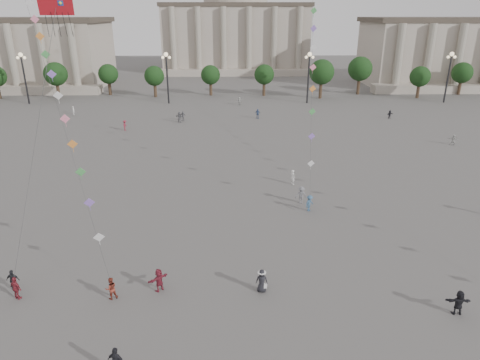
{
  "coord_description": "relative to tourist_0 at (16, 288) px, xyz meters",
  "views": [
    {
      "loc": [
        -1.16,
        -22.4,
        18.35
      ],
      "look_at": [
        -0.57,
        12.0,
        4.83
      ],
      "focal_mm": 32.0,
      "sensor_mm": 36.0,
      "label": 1
    }
  ],
  "objects": [
    {
      "name": "lamp_post_far_east",
      "position": [
        61.0,
        67.79,
        6.49
      ],
      "size": [
        2.0,
        0.9,
        10.65
      ],
      "color": "#262628",
      "rests_on": "ground"
    },
    {
      "name": "person_crowd_0",
      "position": [
        19.43,
        53.31,
        0.05
      ],
      "size": [
        1.14,
        0.7,
        1.81
      ],
      "primitive_type": "imported",
      "rotation": [
        0.0,
        0.0,
        0.26
      ],
      "color": "#354B77",
      "rests_on": "ground"
    },
    {
      "name": "person_crowd_7",
      "position": [
        47.52,
        35.94,
        -0.09
      ],
      "size": [
        1.51,
        0.83,
        1.55
      ],
      "primitive_type": "imported",
      "rotation": [
        0.0,
        0.0,
        2.87
      ],
      "color": "beige",
      "rests_on": "ground"
    },
    {
      "name": "person_crowd_6",
      "position": [
        21.82,
        15.43,
        0.06
      ],
      "size": [
        1.24,
        0.77,
        1.85
      ],
      "primitive_type": "imported",
      "rotation": [
        0.0,
        0.0,
        6.21
      ],
      "color": "slate",
      "rests_on": "ground"
    },
    {
      "name": "tourist_0",
      "position": [
        0.0,
        0.0,
        0.0
      ],
      "size": [
        1.09,
        0.84,
        1.72
      ],
      "primitive_type": "imported",
      "rotation": [
        0.0,
        0.0,
        2.65
      ],
      "color": "maroon",
      "rests_on": "ground"
    },
    {
      "name": "person_crowd_16",
      "position": [
        5.77,
        51.8,
        0.01
      ],
      "size": [
        1.1,
        0.65,
        1.75
      ],
      "primitive_type": "imported",
      "rotation": [
        0.0,
        0.0,
        0.24
      ],
      "color": "#5D5D61",
      "rests_on": "ground"
    },
    {
      "name": "tourist_2",
      "position": [
        9.59,
        0.8,
        -0.0
      ],
      "size": [
        1.53,
        1.45,
        1.72
      ],
      "primitive_type": "imported",
      "rotation": [
        0.0,
        0.0,
        3.87
      ],
      "color": "maroon",
      "rests_on": "ground"
    },
    {
      "name": "person_crowd_17",
      "position": [
        -3.11,
        45.13,
        -0.01
      ],
      "size": [
        0.74,
        1.16,
        1.71
      ],
      "primitive_type": "imported",
      "rotation": [
        0.0,
        0.0,
        1.48
      ],
      "color": "maroon",
      "rests_on": "ground"
    },
    {
      "name": "lamp_post_mid_east",
      "position": [
        31.0,
        67.79,
        6.49
      ],
      "size": [
        2.0,
        0.9,
        10.65
      ],
      "color": "#262628",
      "rests_on": "ground"
    },
    {
      "name": "person_crowd_13",
      "position": [
        21.64,
        20.71,
        -0.0
      ],
      "size": [
        0.66,
        0.75,
        1.72
      ],
      "primitive_type": "imported",
      "rotation": [
        0.0,
        0.0,
        2.08
      ],
      "color": "silver",
      "rests_on": "ground"
    },
    {
      "name": "lamp_post_mid_west",
      "position": [
        1.0,
        67.79,
        6.49
      ],
      "size": [
        2.0,
        0.9,
        10.65
      ],
      "color": "#262628",
      "rests_on": "ground"
    },
    {
      "name": "person_crowd_3",
      "position": [
        29.39,
        -2.07,
        0.01
      ],
      "size": [
        1.65,
        0.62,
        1.74
      ],
      "primitive_type": "imported",
      "rotation": [
        0.0,
        0.0,
        3.07
      ],
      "color": "black",
      "rests_on": "ground"
    },
    {
      "name": "ground",
      "position": [
        16.0,
        -2.21,
        -0.86
      ],
      "size": [
        360.0,
        360.0,
        0.0
      ],
      "primitive_type": "plane",
      "color": "#555350",
      "rests_on": "ground"
    },
    {
      "name": "lamp_post_far_west",
      "position": [
        -29.0,
        67.79,
        6.49
      ],
      "size": [
        2.0,
        0.9,
        10.65
      ],
      "color": "#262628",
      "rests_on": "ground"
    },
    {
      "name": "tourist_4",
      "position": [
        -0.72,
        1.08,
        -0.08
      ],
      "size": [
        0.93,
        0.4,
        1.57
      ],
      "primitive_type": "imported",
      "rotation": [
        0.0,
        0.0,
        3.13
      ],
      "color": "black",
      "rests_on": "ground"
    },
    {
      "name": "person_crowd_9",
      "position": [
        43.95,
        53.01,
        -0.11
      ],
      "size": [
        1.45,
        1.02,
        1.51
      ],
      "primitive_type": "imported",
      "rotation": [
        0.0,
        0.0,
        0.46
      ],
      "color": "black",
      "rests_on": "ground"
    },
    {
      "name": "person_crowd_10",
      "position": [
        -15.68,
        56.94,
        -0.03
      ],
      "size": [
        0.42,
        0.62,
        1.66
      ],
      "primitive_type": "imported",
      "rotation": [
        0.0,
        0.0,
        1.6
      ],
      "color": "silver",
      "rests_on": "ground"
    },
    {
      "name": "hat_person",
      "position": [
        16.8,
        0.56,
        0.04
      ],
      "size": [
        0.88,
        0.61,
        1.73
      ],
      "color": "black",
      "rests_on": "ground"
    },
    {
      "name": "tree_row",
      "position": [
        16.0,
        75.79,
        4.53
      ],
      "size": [
        137.12,
        5.12,
        8.0
      ],
      "color": "#36261B",
      "rests_on": "ground"
    },
    {
      "name": "dragon_kite",
      "position": [
        3.05,
        6.28,
        16.97
      ],
      "size": [
        2.68,
        3.75,
        18.47
      ],
      "color": "#AB121B",
      "rests_on": "ground"
    },
    {
      "name": "kite_flyer_0",
      "position": [
        6.46,
        -0.06,
        -0.05
      ],
      "size": [
        0.98,
        0.91,
        1.62
      ],
      "primitive_type": "imported",
      "rotation": [
        0.0,
        0.0,
        3.62
      ],
      "color": "maroon",
      "rests_on": "ground"
    },
    {
      "name": "person_crowd_4",
      "position": [
        16.25,
        65.79,
        -0.01
      ],
      "size": [
        1.63,
        1.21,
        1.71
      ],
      "primitive_type": "imported",
      "rotation": [
        0.0,
        0.0,
        3.65
      ],
      "color": "#BABBB6",
      "rests_on": "ground"
    },
    {
      "name": "kite_flyer_1",
      "position": [
        22.36,
        13.6,
        -0.03
      ],
      "size": [
        1.2,
        1.19,
        1.66
      ],
      "primitive_type": "imported",
      "rotation": [
        0.0,
        0.0,
        0.77
      ],
      "color": "#385C7E",
      "rests_on": "ground"
    },
    {
      "name": "hall_central",
      "position": [
        16.0,
        127.01,
        13.37
      ],
      "size": [
        48.3,
        34.3,
        35.5
      ],
      "color": "#AC9D90",
      "rests_on": "ground"
    },
    {
      "name": "person_crowd_12",
      "position": [
        5.3,
        50.61,
        0.09
      ],
      "size": [
        1.81,
        1.38,
        1.91
      ],
      "primitive_type": "imported",
      "rotation": [
        0.0,
        0.0,
        2.62
      ],
      "color": "slate",
      "rests_on": "ground"
    }
  ]
}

